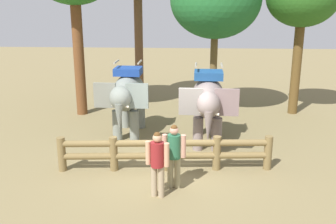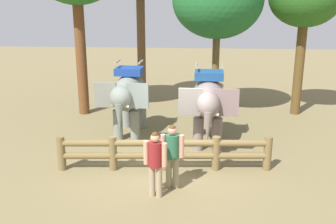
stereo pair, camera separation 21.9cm
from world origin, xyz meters
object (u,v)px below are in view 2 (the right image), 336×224
elephant_center (208,101)px  tree_back_center (218,0)px  tourist_man_in_blue (155,160)px  elephant_near_left (129,95)px  tourist_woman_in_black (172,152)px  log_fence (164,151)px

elephant_center → tree_back_center: (0.39, 3.88, 3.32)m
elephant_center → tourist_man_in_blue: 4.18m
elephant_near_left → elephant_center: (2.90, -0.76, 0.02)m
tree_back_center → tourist_man_in_blue: bearing=-103.2°
tourist_woman_in_black → tree_back_center: tree_back_center is taller
elephant_center → tourist_man_in_blue: size_ratio=1.85×
log_fence → tourist_woman_in_black: 1.23m
log_fence → tree_back_center: bearing=74.3°
elephant_center → tourist_man_in_blue: bearing=-110.2°
tourist_woman_in_black → tourist_man_in_blue: size_ratio=1.01×
tourist_man_in_blue → tree_back_center: 8.86m
log_fence → elephant_center: (1.33, 2.23, 0.98)m
elephant_center → tree_back_center: 5.12m
elephant_near_left → tourist_man_in_blue: bearing=-72.4°
elephant_center → log_fence: bearing=-120.8°
log_fence → tourist_woman_in_black: bearing=-74.7°
tree_back_center → elephant_near_left: bearing=-136.5°
elephant_near_left → tourist_man_in_blue: elephant_near_left is taller
elephant_near_left → tourist_woman_in_black: elephant_near_left is taller
elephant_near_left → tourist_woman_in_black: size_ratio=1.81×
tourist_woman_in_black → log_fence: bearing=105.3°
elephant_near_left → tourist_man_in_blue: 4.90m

